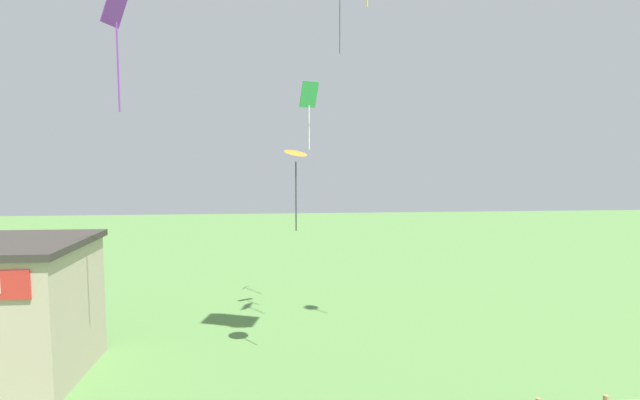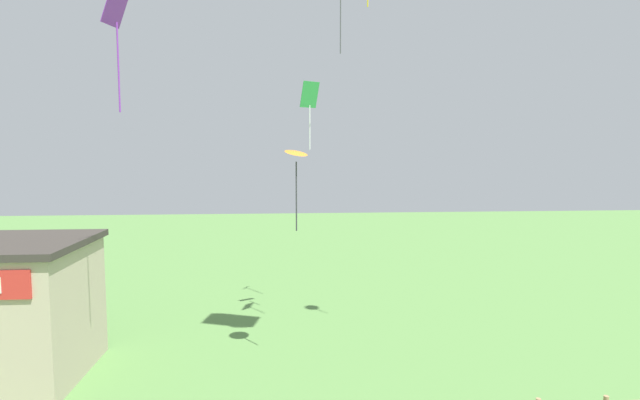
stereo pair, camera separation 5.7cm
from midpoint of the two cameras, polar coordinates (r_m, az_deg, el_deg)
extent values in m
cone|color=orange|center=(18.12, -2.88, 5.47)|extent=(1.18, 1.17, 0.30)
cylinder|color=#333338|center=(18.18, -2.85, 0.41)|extent=(0.05, 0.05, 2.53)
cube|color=green|center=(22.61, -1.34, 11.95)|extent=(0.90, 0.72, 1.12)
cylinder|color=white|center=(22.49, -1.33, 8.29)|extent=(0.05, 0.05, 1.96)
cylinder|color=#4C4C51|center=(23.65, 2.21, 19.92)|extent=(0.05, 0.05, 2.97)
cube|color=purple|center=(16.72, -22.41, 19.94)|extent=(0.71, 0.98, 1.14)
cylinder|color=purple|center=(16.34, -22.18, 13.85)|extent=(0.05, 0.05, 2.61)
camera|label=1|loc=(0.03, -90.11, -0.01)|focal=28.00mm
camera|label=2|loc=(0.03, 89.89, 0.01)|focal=28.00mm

